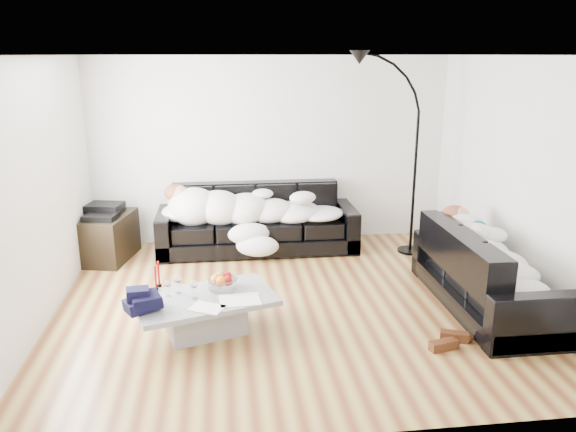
{
  "coord_description": "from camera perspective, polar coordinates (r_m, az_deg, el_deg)",
  "views": [
    {
      "loc": [
        -0.72,
        -5.57,
        2.61
      ],
      "look_at": [
        0.0,
        0.3,
        0.9
      ],
      "focal_mm": 35.0,
      "sensor_mm": 36.0,
      "label": 1
    }
  ],
  "objects": [
    {
      "name": "navy_jacket",
      "position": [
        5.22,
        -14.79,
        -7.77
      ],
      "size": [
        0.35,
        0.3,
        0.16
      ],
      "primitive_type": null,
      "rotation": [
        0.0,
        0.0,
        0.09
      ],
      "color": "black",
      "rests_on": "coffee_table"
    },
    {
      "name": "wall_right",
      "position": [
        6.56,
        22.6,
        3.37
      ],
      "size": [
        0.02,
        4.5,
        2.6
      ],
      "primitive_type": "cube",
      "color": "silver",
      "rests_on": "ground"
    },
    {
      "name": "newspaper_b",
      "position": [
        5.23,
        -8.22,
        -9.18
      ],
      "size": [
        0.37,
        0.33,
        0.01
      ],
      "primitive_type": "cube",
      "rotation": [
        0.0,
        0.0,
        -0.48
      ],
      "color": "silver",
      "rests_on": "coffee_table"
    },
    {
      "name": "wall_left",
      "position": [
        5.99,
        -24.1,
        2.08
      ],
      "size": [
        0.02,
        4.5,
        2.6
      ],
      "primitive_type": "cube",
      "color": "silver",
      "rests_on": "ground"
    },
    {
      "name": "sofa_back",
      "position": [
        7.69,
        -3.13,
        -0.29
      ],
      "size": [
        2.69,
        0.93,
        0.88
      ],
      "primitive_type": "cube",
      "color": "black",
      "rests_on": "ground"
    },
    {
      "name": "candle_left",
      "position": [
        5.66,
        -13.3,
        -6.18
      ],
      "size": [
        0.05,
        0.05,
        0.25
      ],
      "primitive_type": "cylinder",
      "rotation": [
        0.0,
        0.0,
        -0.08
      ],
      "color": "maroon",
      "rests_on": "coffee_table"
    },
    {
      "name": "wine_glass_a",
      "position": [
        5.55,
        -11.11,
        -6.86
      ],
      "size": [
        0.1,
        0.1,
        0.18
      ],
      "primitive_type": "cylinder",
      "rotation": [
        0.0,
        0.0,
        0.34
      ],
      "color": "white",
      "rests_on": "coffee_table"
    },
    {
      "name": "teal_cushion",
      "position": [
        6.73,
        16.98,
        -0.89
      ],
      "size": [
        0.42,
        0.38,
        0.2
      ],
      "primitive_type": "ellipsoid",
      "rotation": [
        0.0,
        0.0,
        0.24
      ],
      "color": "#0F676C",
      "rests_on": "sofa_right"
    },
    {
      "name": "sofa_right",
      "position": [
        6.3,
        19.6,
        -5.16
      ],
      "size": [
        0.9,
        2.09,
        0.85
      ],
      "primitive_type": "cube",
      "rotation": [
        0.0,
        0.0,
        1.57
      ],
      "color": "black",
      "rests_on": "ground"
    },
    {
      "name": "wall_back",
      "position": [
        7.96,
        -1.72,
        6.65
      ],
      "size": [
        5.0,
        0.02,
        2.6
      ],
      "primitive_type": "cube",
      "color": "silver",
      "rests_on": "ground"
    },
    {
      "name": "wine_glass_c",
      "position": [
        5.41,
        -9.52,
        -7.4
      ],
      "size": [
        0.08,
        0.08,
        0.18
      ],
      "primitive_type": "cylinder",
      "rotation": [
        0.0,
        0.0,
        -0.11
      ],
      "color": "white",
      "rests_on": "coffee_table"
    },
    {
      "name": "newspaper_a",
      "position": [
        5.35,
        -4.92,
        -8.46
      ],
      "size": [
        0.4,
        0.32,
        0.01
      ],
      "primitive_type": "cube",
      "rotation": [
        0.0,
        0.0,
        0.07
      ],
      "color": "silver",
      "rests_on": "coffee_table"
    },
    {
      "name": "fruit_bowl",
      "position": [
        5.59,
        -6.65,
        -6.51
      ],
      "size": [
        0.3,
        0.3,
        0.18
      ],
      "primitive_type": "cylinder",
      "rotation": [
        0.0,
        0.0,
        -0.03
      ],
      "color": "white",
      "rests_on": "coffee_table"
    },
    {
      "name": "floor_lamp",
      "position": [
        7.6,
        12.8,
        4.78
      ],
      "size": [
        0.91,
        0.62,
        2.33
      ],
      "primitive_type": null,
      "rotation": [
        0.0,
        0.0,
        -0.36
      ],
      "color": "black",
      "rests_on": "ground"
    },
    {
      "name": "shoes",
      "position": [
        5.54,
        15.99,
        -12.07
      ],
      "size": [
        0.45,
        0.33,
        0.1
      ],
      "primitive_type": null,
      "rotation": [
        0.0,
        0.0,
        0.02
      ],
      "color": "#472311",
      "rests_on": "ground"
    },
    {
      "name": "av_cabinet",
      "position": [
        7.74,
        -18.0,
        -2.05
      ],
      "size": [
        0.78,
        0.98,
        0.6
      ],
      "primitive_type": "cube",
      "rotation": [
        0.0,
        0.0,
        -0.23
      ],
      "color": "black",
      "rests_on": "ground"
    },
    {
      "name": "ceiling",
      "position": [
        5.61,
        0.39,
        16.03
      ],
      "size": [
        5.0,
        5.0,
        0.0
      ],
      "primitive_type": "plane",
      "color": "white",
      "rests_on": "ground"
    },
    {
      "name": "sleeper_back",
      "position": [
        7.58,
        -3.13,
        1.11
      ],
      "size": [
        2.28,
        0.79,
        0.46
      ],
      "primitive_type": null,
      "color": "silver",
      "rests_on": "sofa_back"
    },
    {
      "name": "stereo",
      "position": [
        7.64,
        -18.24,
        0.54
      ],
      "size": [
        0.5,
        0.43,
        0.13
      ],
      "primitive_type": "cube",
      "rotation": [
        0.0,
        0.0,
        -0.21
      ],
      "color": "black",
      "rests_on": "av_cabinet"
    },
    {
      "name": "wine_glass_b",
      "position": [
        5.5,
        -12.08,
        -7.21
      ],
      "size": [
        0.07,
        0.07,
        0.16
      ],
      "primitive_type": "cylinder",
      "rotation": [
        0.0,
        0.0,
        -0.04
      ],
      "color": "white",
      "rests_on": "coffee_table"
    },
    {
      "name": "candle_right",
      "position": [
        5.73,
        -13.0,
        -5.78
      ],
      "size": [
        0.06,
        0.06,
        0.27
      ],
      "primitive_type": "cylinder",
      "rotation": [
        0.0,
        0.0,
        -0.26
      ],
      "color": "maroon",
      "rests_on": "coffee_table"
    },
    {
      "name": "coffee_table",
      "position": [
        5.55,
        -8.35,
        -9.92
      ],
      "size": [
        1.47,
        1.1,
        0.38
      ],
      "primitive_type": "cube",
      "rotation": [
        0.0,
        0.0,
        0.29
      ],
      "color": "#939699",
      "rests_on": "ground"
    },
    {
      "name": "sleeper_right",
      "position": [
        6.23,
        19.78,
        -3.3
      ],
      "size": [
        0.76,
        1.79,
        0.44
      ],
      "primitive_type": null,
      "rotation": [
        0.0,
        0.0,
        1.57
      ],
      "color": "silver",
      "rests_on": "sofa_right"
    },
    {
      "name": "ground",
      "position": [
        6.19,
        0.34,
        -8.8
      ],
      "size": [
        5.0,
        5.0,
        0.0
      ],
      "primitive_type": "plane",
      "color": "brown",
      "rests_on": "ground"
    }
  ]
}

